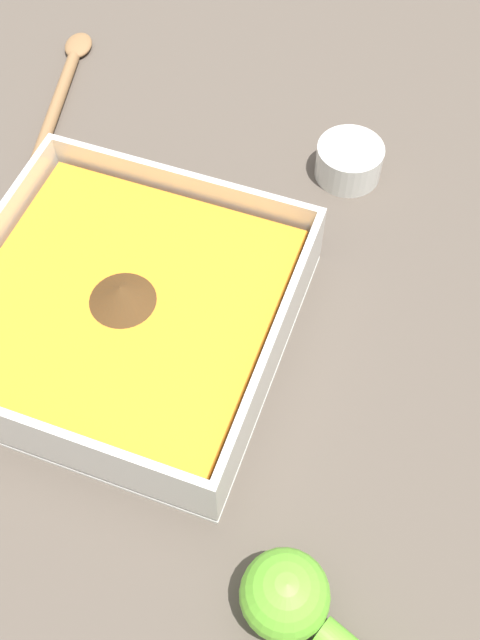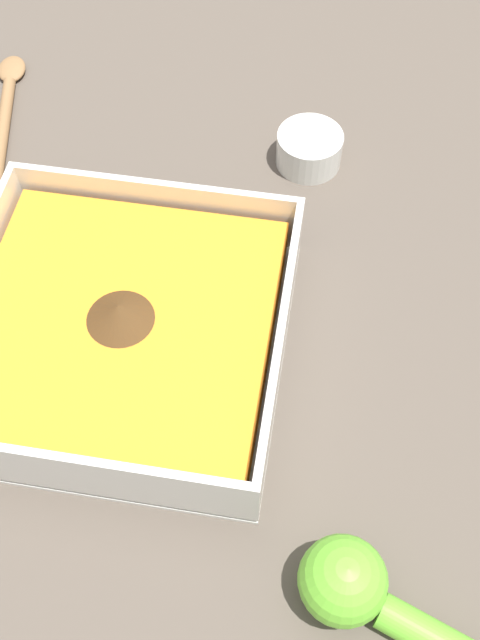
{
  "view_description": "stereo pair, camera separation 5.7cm",
  "coord_description": "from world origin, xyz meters",
  "px_view_note": "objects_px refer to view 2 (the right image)",
  "views": [
    {
      "loc": [
        -0.28,
        -0.18,
        0.52
      ],
      "look_at": [
        0.01,
        -0.08,
        0.03
      ],
      "focal_mm": 42.0,
      "sensor_mm": 36.0,
      "label": 1
    },
    {
      "loc": [
        -0.29,
        -0.12,
        0.52
      ],
      "look_at": [
        0.01,
        -0.08,
        0.03
      ],
      "focal_mm": 42.0,
      "sensor_mm": 36.0,
      "label": 2
    }
  ],
  "objects_px": {
    "lemon_squeezer": "(374,600)",
    "wooden_spoon": "(4,122)",
    "spice_bowl": "(309,150)",
    "square_dish": "(124,334)"
  },
  "relations": [
    {
      "from": "square_dish",
      "to": "spice_bowl",
      "type": "relative_size",
      "value": 4.03
    },
    {
      "from": "square_dish",
      "to": "spice_bowl",
      "type": "xyz_separation_m",
      "value": [
        0.23,
        -0.12,
        -0.01
      ]
    },
    {
      "from": "lemon_squeezer",
      "to": "wooden_spoon",
      "type": "height_order",
      "value": "lemon_squeezer"
    },
    {
      "from": "spice_bowl",
      "to": "square_dish",
      "type": "bearing_deg",
      "value": 152.56
    },
    {
      "from": "wooden_spoon",
      "to": "spice_bowl",
      "type": "bearing_deg",
      "value": -103.19
    },
    {
      "from": "wooden_spoon",
      "to": "square_dish",
      "type": "bearing_deg",
      "value": -154.97
    },
    {
      "from": "spice_bowl",
      "to": "lemon_squeezer",
      "type": "distance_m",
      "value": 0.4
    },
    {
      "from": "spice_bowl",
      "to": "wooden_spoon",
      "type": "relative_size",
      "value": 0.27
    },
    {
      "from": "wooden_spoon",
      "to": "lemon_squeezer",
      "type": "bearing_deg",
      "value": -149.09
    },
    {
      "from": "spice_bowl",
      "to": "wooden_spoon",
      "type": "xyz_separation_m",
      "value": [
        -0.0,
        0.3,
        -0.01
      ]
    }
  ]
}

